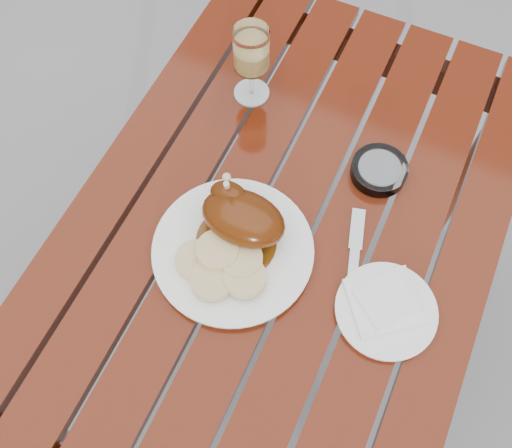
{
  "coord_description": "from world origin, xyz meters",
  "views": [
    {
      "loc": [
        0.16,
        -0.47,
        1.74
      ],
      "look_at": [
        -0.04,
        -0.04,
        0.78
      ],
      "focal_mm": 40.0,
      "sensor_mm": 36.0,
      "label": 1
    }
  ],
  "objects_px": {
    "side_plate": "(386,311)",
    "ashtray": "(379,170)",
    "table": "(278,287)",
    "wine_glass": "(251,65)",
    "dinner_plate": "(233,251)"
  },
  "relations": [
    {
      "from": "table",
      "to": "ashtray",
      "type": "bearing_deg",
      "value": 53.89
    },
    {
      "from": "table",
      "to": "wine_glass",
      "type": "relative_size",
      "value": 6.59
    },
    {
      "from": "side_plate",
      "to": "ashtray",
      "type": "relative_size",
      "value": 1.62
    },
    {
      "from": "side_plate",
      "to": "ashtray",
      "type": "distance_m",
      "value": 0.29
    },
    {
      "from": "table",
      "to": "side_plate",
      "type": "bearing_deg",
      "value": -21.4
    },
    {
      "from": "table",
      "to": "dinner_plate",
      "type": "relative_size",
      "value": 3.95
    },
    {
      "from": "dinner_plate",
      "to": "side_plate",
      "type": "distance_m",
      "value": 0.3
    },
    {
      "from": "side_plate",
      "to": "ashtray",
      "type": "height_order",
      "value": "ashtray"
    },
    {
      "from": "table",
      "to": "wine_glass",
      "type": "bearing_deg",
      "value": 126.52
    },
    {
      "from": "side_plate",
      "to": "ashtray",
      "type": "xyz_separation_m",
      "value": [
        -0.11,
        0.27,
        0.01
      ]
    },
    {
      "from": "dinner_plate",
      "to": "side_plate",
      "type": "bearing_deg",
      "value": 1.83
    },
    {
      "from": "table",
      "to": "side_plate",
      "type": "relative_size",
      "value": 6.51
    },
    {
      "from": "wine_glass",
      "to": "side_plate",
      "type": "height_order",
      "value": "wine_glass"
    },
    {
      "from": "ashtray",
      "to": "wine_glass",
      "type": "bearing_deg",
      "value": 165.98
    },
    {
      "from": "wine_glass",
      "to": "table",
      "type": "bearing_deg",
      "value": -53.48
    }
  ]
}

